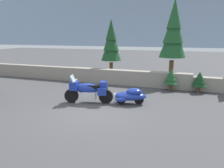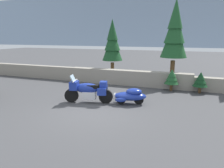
{
  "view_description": "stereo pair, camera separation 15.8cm",
  "coord_description": "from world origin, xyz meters",
  "px_view_note": "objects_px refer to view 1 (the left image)",
  "views": [
    {
      "loc": [
        3.49,
        -7.61,
        3.09
      ],
      "look_at": [
        0.25,
        1.61,
        0.85
      ],
      "focal_mm": 33.44,
      "sensor_mm": 36.0,
      "label": 1
    },
    {
      "loc": [
        3.64,
        -7.55,
        3.09
      ],
      "look_at": [
        0.25,
        1.61,
        0.85
      ],
      "focal_mm": 33.44,
      "sensor_mm": 36.0,
      "label": 2
    }
  ],
  "objects_px": {
    "touring_motorcycle": "(88,90)",
    "pine_tree_secondary": "(111,42)",
    "car_shaped_trailer": "(130,95)",
    "pine_tree_tall": "(173,32)"
  },
  "relations": [
    {
      "from": "pine_tree_secondary",
      "to": "touring_motorcycle",
      "type": "bearing_deg",
      "value": -81.34
    },
    {
      "from": "pine_tree_tall",
      "to": "pine_tree_secondary",
      "type": "distance_m",
      "value": 4.28
    },
    {
      "from": "touring_motorcycle",
      "to": "pine_tree_secondary",
      "type": "height_order",
      "value": "pine_tree_secondary"
    },
    {
      "from": "car_shaped_trailer",
      "to": "pine_tree_secondary",
      "type": "relative_size",
      "value": 0.52
    },
    {
      "from": "pine_tree_tall",
      "to": "pine_tree_secondary",
      "type": "bearing_deg",
      "value": 178.62
    },
    {
      "from": "car_shaped_trailer",
      "to": "touring_motorcycle",
      "type": "bearing_deg",
      "value": -165.6
    },
    {
      "from": "car_shaped_trailer",
      "to": "pine_tree_tall",
      "type": "bearing_deg",
      "value": 73.9
    },
    {
      "from": "pine_tree_tall",
      "to": "pine_tree_secondary",
      "type": "relative_size",
      "value": 1.26
    },
    {
      "from": "touring_motorcycle",
      "to": "car_shaped_trailer",
      "type": "xyz_separation_m",
      "value": [
        1.91,
        0.49,
        -0.21
      ]
    },
    {
      "from": "car_shaped_trailer",
      "to": "pine_tree_secondary",
      "type": "bearing_deg",
      "value": 118.36
    }
  ]
}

